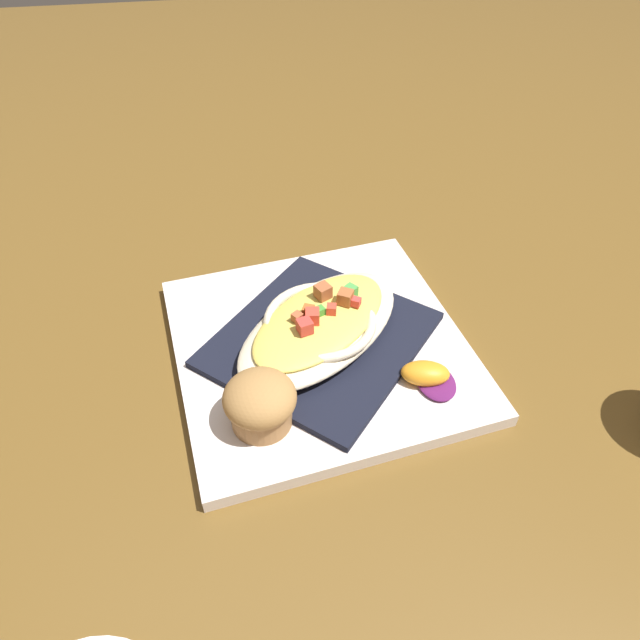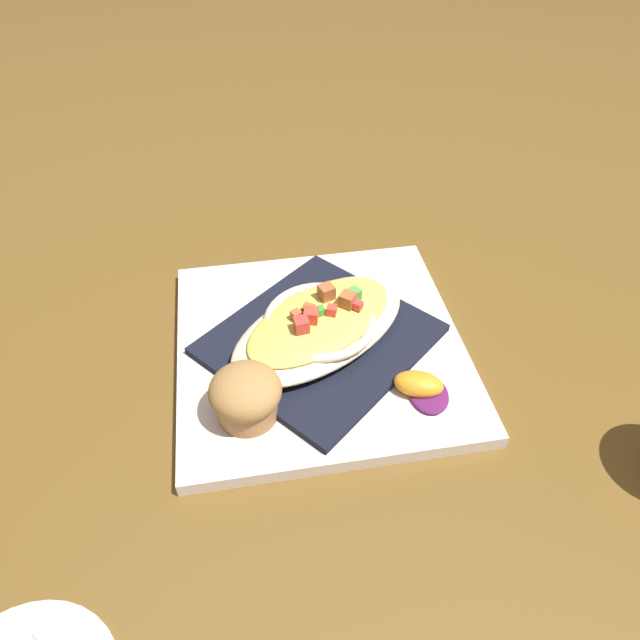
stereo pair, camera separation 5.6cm
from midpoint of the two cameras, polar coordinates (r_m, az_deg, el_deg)
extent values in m
plane|color=brown|center=(0.59, 2.71, -3.28)|extent=(2.60, 2.60, 0.00)
cube|color=white|center=(0.58, 2.73, -2.79)|extent=(0.32, 0.32, 0.01)
cube|color=black|center=(0.57, 2.77, -2.03)|extent=(0.26, 0.27, 0.01)
ellipsoid|color=beige|center=(0.56, 2.83, -0.84)|extent=(0.22, 0.21, 0.03)
torus|color=beige|center=(0.56, 2.86, -0.17)|extent=(0.15, 0.15, 0.01)
ellipsoid|color=#E2CA56|center=(0.56, 2.86, -0.10)|extent=(0.18, 0.17, 0.01)
cube|color=#AA5C31|center=(0.56, 5.58, 1.88)|extent=(0.02, 0.02, 0.01)
cube|color=#B35D27|center=(0.55, 1.71, 1.17)|extent=(0.01, 0.01, 0.01)
cube|color=#A85933|center=(0.56, 3.46, 2.66)|extent=(0.02, 0.02, 0.01)
cube|color=#B55A36|center=(0.54, 0.56, 0.35)|extent=(0.01, 0.01, 0.01)
cube|color=#D64231|center=(0.54, 2.05, 0.31)|extent=(0.01, 0.01, 0.01)
cube|color=#CD3D34|center=(0.53, 1.16, -0.60)|extent=(0.02, 0.02, 0.01)
cube|color=#DA3E39|center=(0.56, 6.62, 1.31)|extent=(0.01, 0.01, 0.01)
cube|color=#D2432F|center=(0.55, 4.08, 0.63)|extent=(0.01, 0.01, 0.01)
cube|color=green|center=(0.55, 2.85, 0.88)|extent=(0.01, 0.01, 0.01)
cube|color=green|center=(0.57, 6.19, 2.41)|extent=(0.02, 0.02, 0.01)
cylinder|color=#A47344|center=(0.51, -4.08, -8.57)|extent=(0.05, 0.05, 0.02)
ellipsoid|color=#AA7B44|center=(0.49, -4.19, -7.12)|extent=(0.06, 0.06, 0.04)
ellipsoid|color=#4C0F23|center=(0.49, -4.24, -6.50)|extent=(0.02, 0.02, 0.01)
ellipsoid|color=#5B1B55|center=(0.54, 13.59, -7.22)|extent=(0.04, 0.05, 0.01)
ellipsoid|color=orange|center=(0.54, 12.63, -6.33)|extent=(0.05, 0.04, 0.02)
camera|label=1|loc=(0.03, -87.13, 2.71)|focal=32.45mm
camera|label=2|loc=(0.03, 92.87, -2.71)|focal=32.45mm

